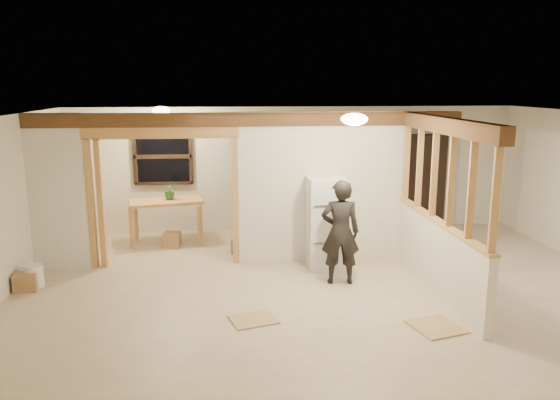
{
  "coord_description": "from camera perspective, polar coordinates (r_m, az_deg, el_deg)",
  "views": [
    {
      "loc": [
        -1.44,
        -7.6,
        2.92
      ],
      "look_at": [
        -0.59,
        0.4,
        1.22
      ],
      "focal_mm": 35.0,
      "sensor_mm": 36.0,
      "label": 1
    }
  ],
  "objects": [
    {
      "name": "floor",
      "position": [
        8.27,
        4.41,
        -8.82
      ],
      "size": [
        9.0,
        6.5,
        0.01
      ],
      "primitive_type": "cube",
      "color": "beige",
      "rests_on": "ground"
    },
    {
      "name": "ceiling",
      "position": [
        7.75,
        4.71,
        8.78
      ],
      "size": [
        9.0,
        6.5,
        0.01
      ],
      "primitive_type": "cube",
      "color": "white"
    },
    {
      "name": "wall_back",
      "position": [
        11.07,
        1.49,
        3.25
      ],
      "size": [
        9.0,
        0.01,
        2.5
      ],
      "primitive_type": "cube",
      "color": "silver",
      "rests_on": "floor"
    },
    {
      "name": "wall_front",
      "position": [
        4.88,
        11.6,
        -8.36
      ],
      "size": [
        9.0,
        0.01,
        2.5
      ],
      "primitive_type": "cube",
      "color": "silver",
      "rests_on": "floor"
    },
    {
      "name": "partition_left_stub",
      "position": [
        9.33,
        -22.2,
        0.73
      ],
      "size": [
        0.9,
        0.12,
        2.5
      ],
      "primitive_type": "cube",
      "color": "silver",
      "rests_on": "floor"
    },
    {
      "name": "partition_center",
      "position": [
        9.11,
        4.42,
        1.33
      ],
      "size": [
        2.8,
        0.12,
        2.5
      ],
      "primitive_type": "cube",
      "color": "silver",
      "rests_on": "floor"
    },
    {
      "name": "doorway_frame",
      "position": [
        9.04,
        -12.03,
        0.05
      ],
      "size": [
        2.46,
        0.14,
        2.2
      ],
      "primitive_type": "cube",
      "color": "tan",
      "rests_on": "floor"
    },
    {
      "name": "header_beam_back",
      "position": [
        8.83,
        -3.23,
        8.4
      ],
      "size": [
        7.0,
        0.18,
        0.22
      ],
      "primitive_type": "cube",
      "color": "brown",
      "rests_on": "ceiling"
    },
    {
      "name": "header_beam_right",
      "position": [
        7.83,
        16.93,
        7.46
      ],
      "size": [
        0.18,
        3.3,
        0.22
      ],
      "primitive_type": "cube",
      "color": "brown",
      "rests_on": "ceiling"
    },
    {
      "name": "pony_wall",
      "position": [
        8.18,
        16.13,
        -5.76
      ],
      "size": [
        0.12,
        3.2,
        1.0
      ],
      "primitive_type": "cube",
      "color": "silver",
      "rests_on": "floor"
    },
    {
      "name": "stud_partition",
      "position": [
        7.92,
        16.62,
        2.27
      ],
      "size": [
        0.14,
        3.2,
        1.32
      ],
      "primitive_type": "cube",
      "color": "tan",
      "rests_on": "pony_wall"
    },
    {
      "name": "window_back",
      "position": [
        10.92,
        -12.14,
        4.46
      ],
      "size": [
        1.12,
        0.1,
        1.1
      ],
      "primitive_type": "cube",
      "color": "black",
      "rests_on": "wall_back"
    },
    {
      "name": "ceiling_dome_main",
      "position": [
        7.32,
        7.77,
        8.37
      ],
      "size": [
        0.36,
        0.36,
        0.16
      ],
      "primitive_type": "ellipsoid",
      "color": "#FFEABF",
      "rests_on": "ceiling"
    },
    {
      "name": "ceiling_dome_util",
      "position": [
        9.97,
        -12.32,
        9.13
      ],
      "size": [
        0.32,
        0.32,
        0.14
      ],
      "primitive_type": "ellipsoid",
      "color": "#FFEABF",
      "rests_on": "ceiling"
    },
    {
      "name": "hanging_bulb",
      "position": [
        9.25,
        -9.59,
        7.18
      ],
      "size": [
        0.07,
        0.07,
        0.07
      ],
      "primitive_type": "ellipsoid",
      "color": "#FFD88C",
      "rests_on": "ceiling"
    },
    {
      "name": "refrigerator",
      "position": [
        8.88,
        4.87,
        -2.36
      ],
      "size": [
        0.61,
        0.59,
        1.47
      ],
      "primitive_type": "cube",
      "color": "white",
      "rests_on": "floor"
    },
    {
      "name": "woman",
      "position": [
        8.13,
        6.32,
        -3.35
      ],
      "size": [
        0.61,
        0.44,
        1.58
      ],
      "primitive_type": "imported",
      "rotation": [
        0.0,
        0.0,
        3.04
      ],
      "color": "black",
      "rests_on": "floor"
    },
    {
      "name": "work_table",
      "position": [
        10.4,
        -11.73,
        -2.25
      ],
      "size": [
        1.43,
        0.92,
        0.83
      ],
      "primitive_type": "cube",
      "rotation": [
        0.0,
        0.0,
        0.21
      ],
      "color": "tan",
      "rests_on": "floor"
    },
    {
      "name": "potted_plant",
      "position": [
        10.32,
        -11.41,
        0.93
      ],
      "size": [
        0.32,
        0.29,
        0.32
      ],
      "primitive_type": "imported",
      "rotation": [
        0.0,
        0.0,
        0.18
      ],
      "color": "#417935",
      "rests_on": "work_table"
    },
    {
      "name": "shop_vac",
      "position": [
        10.45,
        -20.51,
        -3.19
      ],
      "size": [
        0.66,
        0.66,
        0.66
      ],
      "primitive_type": "cylinder",
      "rotation": [
        0.0,
        0.0,
        0.38
      ],
      "color": "maroon",
      "rests_on": "floor"
    },
    {
      "name": "bookshelf",
      "position": [
        11.51,
        14.4,
        1.81
      ],
      "size": [
        0.97,
        0.32,
        1.94
      ],
      "primitive_type": "cube",
      "color": "black",
      "rests_on": "floor"
    },
    {
      "name": "bucket",
      "position": [
        8.86,
        -24.3,
        -7.25
      ],
      "size": [
        0.33,
        0.33,
        0.34
      ],
      "primitive_type": "cylinder",
      "rotation": [
        0.0,
        0.0,
        -0.25
      ],
      "color": "silver",
      "rests_on": "floor"
    },
    {
      "name": "box_util_a",
      "position": [
        9.74,
        -4.27,
        -4.76
      ],
      "size": [
        0.3,
        0.26,
        0.26
      ],
      "primitive_type": "cube",
      "rotation": [
        0.0,
        0.0,
        0.01
      ],
      "color": "#A2784E",
      "rests_on": "floor"
    },
    {
      "name": "box_util_b",
      "position": [
        10.23,
        -11.21,
        -4.09
      ],
      "size": [
        0.32,
        0.32,
        0.27
      ],
      "primitive_type": "cube",
      "rotation": [
        0.0,
        0.0,
        -0.12
      ],
      "color": "#A2784E",
      "rests_on": "floor"
    },
    {
      "name": "box_front",
      "position": [
        8.79,
        -25.02,
        -7.76
      ],
      "size": [
        0.34,
        0.29,
        0.26
      ],
      "primitive_type": "cube",
      "rotation": [
        0.0,
        0.0,
        0.1
      ],
      "color": "#A2784E",
      "rests_on": "floor"
    },
    {
      "name": "floor_panel_near",
      "position": [
        7.14,
        16.04,
        -12.62
      ],
      "size": [
        0.7,
        0.7,
        0.02
      ],
      "primitive_type": "cube",
      "rotation": [
        0.0,
        0.0,
        0.26
      ],
      "color": "tan",
      "rests_on": "floor"
    },
    {
      "name": "floor_panel_far",
      "position": [
        7.08,
        -2.78,
        -12.37
      ],
      "size": [
        0.67,
        0.59,
        0.02
      ],
      "primitive_type": "cube",
      "rotation": [
        0.0,
        0.0,
        0.27
      ],
      "color": "tan",
      "rests_on": "floor"
    }
  ]
}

